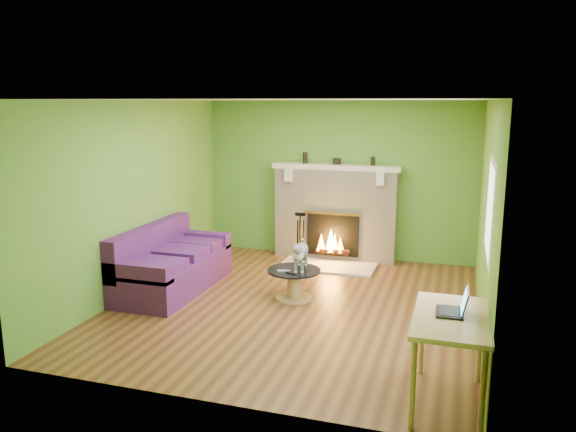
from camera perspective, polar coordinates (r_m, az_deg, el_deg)
name	(u,v)px	position (r m, az deg, el deg)	size (l,w,h in m)	color
floor	(295,305)	(7.33, 0.73, -9.04)	(5.00, 5.00, 0.00)	#552B18
ceiling	(296,100)	(6.86, 0.78, 11.72)	(5.00, 5.00, 0.00)	white
wall_back	(338,180)	(9.37, 5.15, 3.66)	(5.00, 5.00, 0.00)	#569932
wall_front	(209,259)	(4.70, -8.03, -4.36)	(5.00, 5.00, 0.00)	#569932
wall_left	(137,197)	(7.91, -15.06, 1.85)	(5.00, 5.00, 0.00)	#569932
wall_right	(486,217)	(6.71, 19.50, -0.12)	(5.00, 5.00, 0.00)	#569932
window_frame	(490,210)	(5.78, 19.84, 0.59)	(1.20, 1.20, 0.00)	silver
window_pane	(489,210)	(5.78, 19.76, 0.60)	(1.06, 1.06, 0.00)	white
fireplace	(335,213)	(9.28, 4.84, 0.29)	(2.10, 0.46, 1.58)	beige
hearth	(328,266)	(8.98, 4.04, -5.07)	(1.50, 0.75, 0.03)	beige
mantel	(336,167)	(9.15, 4.90, 4.99)	(2.10, 0.28, 0.08)	beige
sofa	(170,265)	(8.02, -11.90, -4.88)	(0.90, 1.99, 0.89)	#401758
coffee_table	(294,282)	(7.49, 0.60, -6.71)	(0.71, 0.71, 0.40)	tan
desk	(451,327)	(5.04, 16.25, -10.73)	(0.63, 1.09, 0.81)	tan
cat	(301,254)	(7.41, 1.31, -3.88)	(0.24, 0.67, 0.42)	slate
remote_silver	(284,271)	(7.36, -0.42, -5.60)	(0.17, 0.04, 0.02)	#97979A
remote_black	(291,273)	(7.27, 0.34, -5.82)	(0.16, 0.04, 0.02)	black
laptop	(450,301)	(5.01, 16.17, -8.27)	(0.26, 0.30, 0.23)	black
fire_tools	(300,236)	(9.13, 1.25, -2.08)	(0.21, 0.21, 0.79)	black
mantel_vase_left	(305,158)	(9.29, 1.75, 5.93)	(0.08, 0.08, 0.18)	black
mantel_vase_right	(373,161)	(9.06, 8.62, 5.53)	(0.07, 0.07, 0.14)	black
mantel_box	(337,161)	(9.16, 4.99, 5.56)	(0.12, 0.08, 0.10)	black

